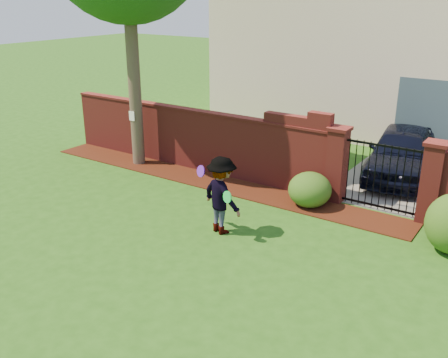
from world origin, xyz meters
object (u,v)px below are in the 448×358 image
Objects in this scene: frisbee_purple at (201,171)px; frisbee_green at (227,197)px; man at (220,196)px; car at (400,155)px.

frisbee_green is (0.80, -0.19, -0.34)m from frisbee_purple.
frisbee_green is at bearing 162.52° from man.
frisbee_green is at bearing -13.15° from frisbee_purple.
man is at bearing -120.27° from car.
man reaches higher than car.
man is 6.68× the size of frisbee_green.
car is 16.20× the size of frisbee_purple.
frisbee_purple is 0.89m from frisbee_green.
car is 2.42× the size of man.
man is 6.69× the size of frisbee_purple.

